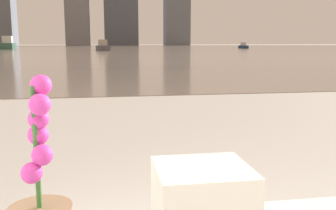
% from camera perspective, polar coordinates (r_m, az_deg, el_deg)
% --- Properties ---
extents(potted_orchid, '(0.15, 0.15, 0.38)m').
position_cam_1_polar(potted_orchid, '(0.92, -18.91, -13.52)').
color(potted_orchid, '#8C6B4C').
rests_on(potted_orchid, bathtub).
extents(towel_stack, '(0.23, 0.21, 0.16)m').
position_cam_1_polar(towel_stack, '(0.94, 5.25, -13.97)').
color(towel_stack, silver).
rests_on(towel_stack, bathtub).
extents(harbor_water, '(180.00, 110.00, 0.01)m').
position_cam_1_polar(harbor_water, '(61.83, -9.32, 8.52)').
color(harbor_water, gray).
rests_on(harbor_water, ground_plane).
extents(harbor_boat_0, '(0.97, 2.61, 0.97)m').
position_cam_1_polar(harbor_boat_0, '(62.45, 11.41, 8.79)').
color(harbor_boat_0, navy).
rests_on(harbor_boat_0, harbor_water).
extents(harbor_boat_2, '(2.21, 5.03, 1.83)m').
position_cam_1_polar(harbor_boat_2, '(57.49, -23.22, 8.46)').
color(harbor_boat_2, '#335647').
rests_on(harbor_boat_2, harbor_water).
extents(harbor_boat_3, '(1.75, 3.56, 1.28)m').
position_cam_1_polar(harbor_boat_3, '(45.27, -9.90, 8.75)').
color(harbor_boat_3, '#4C4C51').
rests_on(harbor_boat_3, harbor_water).
extents(skyline_tower_2, '(7.01, 6.69, 24.48)m').
position_cam_1_polar(skyline_tower_2, '(118.62, -13.69, 14.74)').
color(skyline_tower_2, slate).
rests_on(skyline_tower_2, ground_plane).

